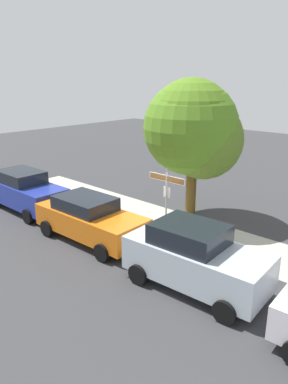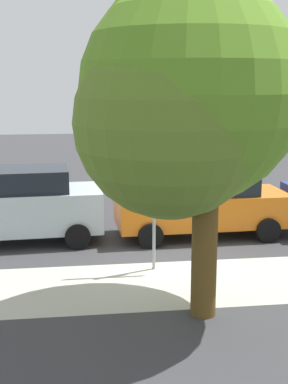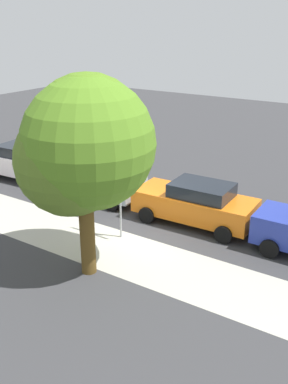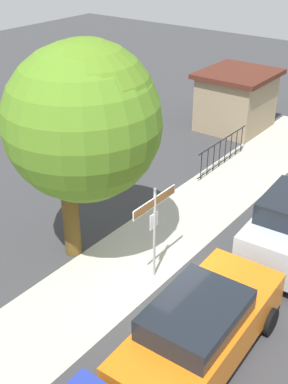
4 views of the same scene
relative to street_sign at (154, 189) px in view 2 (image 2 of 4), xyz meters
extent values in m
plane|color=#38383A|center=(-0.46, -0.40, -1.83)|extent=(60.00, 60.00, 0.00)
cube|color=#B2AFA0|center=(1.54, 0.90, -1.83)|extent=(24.00, 2.60, 0.00)
cylinder|color=#9EA0A5|center=(0.00, 0.00, -0.53)|extent=(0.07, 0.07, 2.61)
cube|color=brown|center=(0.00, 0.00, 0.41)|extent=(1.68, 0.02, 0.22)
cube|color=white|center=(0.00, 0.00, 0.41)|extent=(1.71, 0.02, 0.25)
cube|color=silver|center=(0.00, 0.02, -0.14)|extent=(0.32, 0.02, 0.42)
cylinder|color=brown|center=(-0.53, 2.41, -0.51)|extent=(0.46, 0.46, 2.65)
sphere|color=#54801F|center=(-0.26, 1.83, 2.41)|extent=(3.43, 3.43, 3.43)
sphere|color=#557424|center=(0.08, 2.28, 1.62)|extent=(3.29, 3.29, 3.29)
sphere|color=#4A7C2A|center=(-0.42, 1.86, 2.19)|extent=(3.12, 3.12, 3.12)
sphere|color=#558522|center=(-0.35, 1.93, 2.11)|extent=(3.92, 3.92, 3.92)
cube|color=orange|center=(-1.66, -2.44, -1.09)|extent=(4.63, 1.93, 0.86)
cube|color=black|center=(-1.94, -2.44, -0.41)|extent=(2.24, 1.64, 0.49)
cylinder|color=black|center=(-0.14, -1.50, -1.51)|extent=(0.65, 0.24, 0.64)
cylinder|color=black|center=(-0.08, -3.27, -1.51)|extent=(0.65, 0.24, 0.64)
cylinder|color=black|center=(-3.24, -1.60, -1.51)|extent=(0.65, 0.24, 0.64)
cylinder|color=black|center=(-3.19, -3.37, -1.51)|extent=(0.65, 0.24, 0.64)
cube|color=silver|center=(3.14, -2.49, -0.99)|extent=(4.26, 2.03, 1.04)
cube|color=black|center=(2.89, -2.50, -0.18)|extent=(2.08, 1.69, 0.57)
cylinder|color=black|center=(1.67, -1.66, -1.51)|extent=(0.65, 0.25, 0.64)
cylinder|color=black|center=(1.77, -3.46, -1.51)|extent=(0.65, 0.25, 0.64)
camera|label=1|loc=(8.28, -10.32, 4.07)|focal=33.62mm
camera|label=2|loc=(1.68, 11.08, 2.33)|focal=49.37mm
camera|label=3|loc=(-8.34, 11.25, 5.42)|focal=40.78mm
camera|label=4|loc=(-8.43, -6.08, 6.43)|focal=46.31mm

